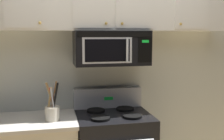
% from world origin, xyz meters
% --- Properties ---
extents(back_wall, '(5.20, 0.10, 2.70)m').
position_xyz_m(back_wall, '(0.00, 0.79, 1.35)').
color(back_wall, silver).
rests_on(back_wall, ground_plane).
extents(over_range_microwave, '(0.76, 0.43, 0.35)m').
position_xyz_m(over_range_microwave, '(-0.00, 0.54, 1.58)').
color(over_range_microwave, black).
extents(upper_cabinets, '(2.50, 0.36, 0.55)m').
position_xyz_m(upper_cabinets, '(-0.00, 0.57, 2.02)').
color(upper_cabinets, white).
extents(utensil_crock_cream, '(0.14, 0.14, 0.37)m').
position_xyz_m(utensil_crock_cream, '(-0.61, 0.35, 0.99)').
color(utensil_crock_cream, beige).
rests_on(utensil_crock_cream, counter_segment).
extents(salt_shaker, '(0.04, 0.04, 0.09)m').
position_xyz_m(salt_shaker, '(-0.57, 0.49, 0.95)').
color(salt_shaker, white).
rests_on(salt_shaker, counter_segment).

